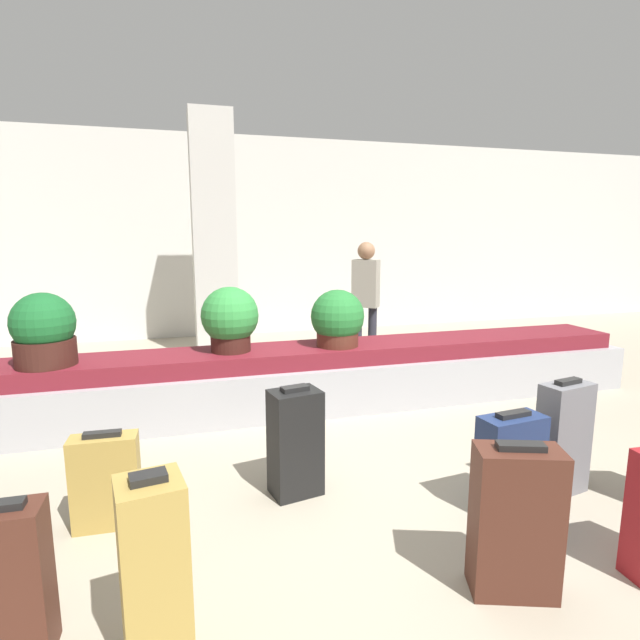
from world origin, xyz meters
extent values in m
plane|color=#9E937F|center=(0.00, 0.00, 0.00)|extent=(18.00, 18.00, 0.00)
cube|color=beige|center=(0.00, 5.29, 1.60)|extent=(18.00, 0.06, 3.20)
cube|color=#9E9EA3|center=(0.00, 1.50, 0.22)|extent=(6.58, 0.78, 0.44)
cube|color=maroon|center=(0.00, 1.50, 0.52)|extent=(6.32, 0.62, 0.16)
cube|color=beige|center=(-0.79, 3.81, 1.60)|extent=(0.55, 0.55, 3.20)
cube|color=#A3843D|center=(-1.43, -1.16, 0.38)|extent=(0.28, 0.27, 0.76)
cube|color=black|center=(-1.43, -1.16, 0.77)|extent=(0.15, 0.10, 0.03)
cube|color=navy|center=(0.58, -0.61, 0.30)|extent=(0.41, 0.23, 0.60)
cube|color=black|center=(0.58, -0.61, 0.61)|extent=(0.22, 0.09, 0.03)
cube|color=#A3843D|center=(-1.74, -0.12, 0.27)|extent=(0.37, 0.18, 0.54)
cube|color=black|center=(-1.74, -0.12, 0.56)|extent=(0.20, 0.06, 0.03)
cube|color=black|center=(-0.61, -0.06, 0.34)|extent=(0.35, 0.28, 0.69)
cube|color=black|center=(-0.61, -0.06, 0.70)|extent=(0.18, 0.11, 0.03)
cube|color=slate|center=(1.04, -0.52, 0.36)|extent=(0.37, 0.23, 0.73)
cube|color=black|center=(1.04, -0.52, 0.74)|extent=(0.20, 0.09, 0.03)
cube|color=#472319|center=(-1.96, -0.99, 0.32)|extent=(0.26, 0.19, 0.64)
cube|color=black|center=(-1.96, -0.99, 0.65)|extent=(0.14, 0.07, 0.03)
cube|color=#472319|center=(0.15, -1.22, 0.35)|extent=(0.43, 0.32, 0.71)
cube|color=black|center=(0.15, -1.22, 0.72)|extent=(0.22, 0.14, 0.03)
cylinder|color=#381914|center=(-0.84, 1.52, 0.69)|extent=(0.36, 0.36, 0.19)
sphere|color=#2D7F38|center=(-0.84, 1.52, 0.93)|extent=(0.52, 0.52, 0.52)
cylinder|color=#381914|center=(-2.35, 1.43, 0.71)|extent=(0.47, 0.47, 0.22)
sphere|color=#195B28|center=(-2.35, 1.43, 0.95)|extent=(0.49, 0.49, 0.49)
cylinder|color=#4C2319|center=(0.16, 1.45, 0.67)|extent=(0.40, 0.40, 0.15)
sphere|color=#236B2D|center=(0.16, 1.45, 0.89)|extent=(0.51, 0.51, 0.51)
cylinder|color=#282833|center=(0.88, 2.84, 0.37)|extent=(0.11, 0.11, 0.75)
cylinder|color=#282833|center=(1.08, 2.84, 0.37)|extent=(0.11, 0.11, 0.75)
cube|color=gray|center=(0.98, 2.84, 1.04)|extent=(0.36, 0.34, 0.59)
sphere|color=#936B4C|center=(0.98, 2.84, 1.45)|extent=(0.22, 0.22, 0.22)
camera|label=1|loc=(-1.30, -2.98, 1.66)|focal=28.00mm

